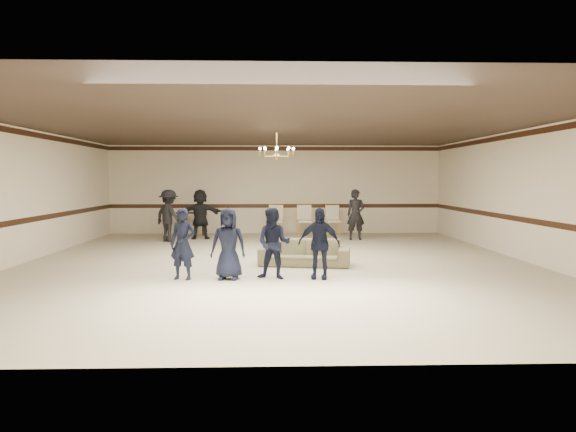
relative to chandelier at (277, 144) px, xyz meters
name	(u,v)px	position (x,y,z in m)	size (l,w,h in m)	color
room	(277,196)	(0.00, -1.00, -1.28)	(12.01, 14.01, 3.21)	#BFB293
chair_rail	(275,206)	(0.00, 5.99, -1.88)	(12.00, 0.02, 0.14)	black
crown_molding	(275,149)	(0.00, 5.99, 0.21)	(12.00, 0.02, 0.14)	black
chandelier	(277,144)	(0.00, 0.00, 0.00)	(0.94, 0.94, 0.89)	#C2903E
boy_a	(183,244)	(-1.89, -3.00, -2.16)	(0.52, 0.34, 1.42)	black
boy_b	(228,244)	(-0.99, -3.00, -2.16)	(0.69, 0.45, 1.42)	black
boy_c	(274,244)	(-0.09, -3.00, -2.16)	(0.69, 0.54, 1.42)	black
boy_d	(319,243)	(0.81, -3.00, -2.16)	(0.83, 0.35, 1.42)	black
settee	(305,253)	(0.63, -1.36, -2.57)	(2.06, 0.81, 0.60)	#706A4B
adult_left	(169,216)	(-3.39, 3.47, -2.05)	(1.07, 0.61, 1.65)	black
adult_mid	(200,214)	(-2.49, 4.17, -2.05)	(1.53, 0.49, 1.65)	black
adult_right	(356,215)	(2.61, 3.77, -2.05)	(0.60, 0.39, 1.65)	black
banquet_chair_left	(276,221)	(0.03, 5.16, -2.35)	(0.50, 0.50, 1.04)	beige
banquet_chair_mid	(305,221)	(1.03, 5.16, -2.35)	(0.50, 0.50, 1.04)	beige
banquet_chair_right	(333,221)	(2.03, 5.16, -2.35)	(0.50, 0.50, 1.04)	beige
console_table	(191,224)	(-2.97, 5.36, -2.46)	(0.99, 0.42, 0.83)	black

